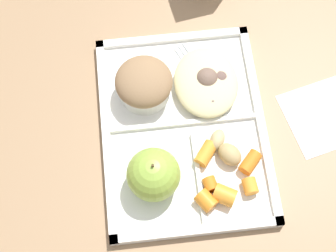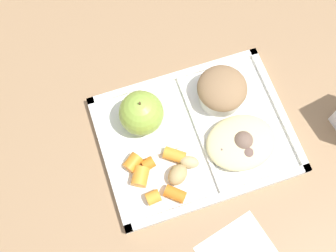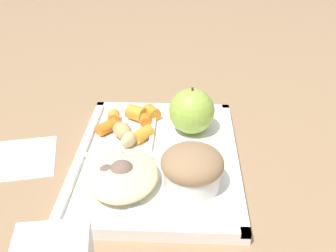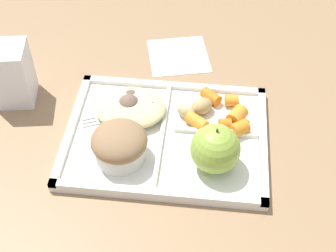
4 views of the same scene
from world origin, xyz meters
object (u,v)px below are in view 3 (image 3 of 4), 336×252
object	(u,v)px
lunch_tray	(157,159)
green_apple	(192,111)
bran_muffin	(192,168)
plastic_fork	(128,192)

from	to	relation	value
lunch_tray	green_apple	distance (m)	0.11
lunch_tray	bran_muffin	size ratio (longest dim) A/B	3.75
bran_muffin	plastic_fork	world-z (taller)	bran_muffin
plastic_fork	green_apple	bearing A→B (deg)	152.34
lunch_tray	bran_muffin	distance (m)	0.09
green_apple	bran_muffin	xyz separation A→B (m)	(0.15, 0.00, -0.01)
green_apple	plastic_fork	bearing A→B (deg)	-27.66
lunch_tray	plastic_fork	size ratio (longest dim) A/B	2.39
plastic_fork	bran_muffin	bearing A→B (deg)	103.51
lunch_tray	green_apple	bearing A→B (deg)	146.28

